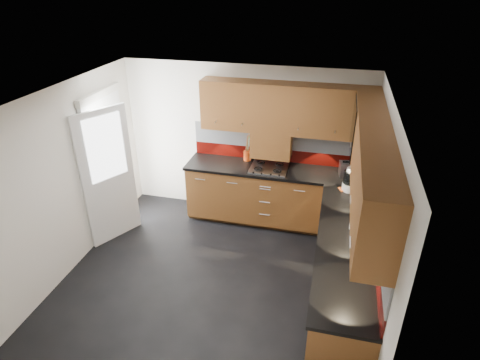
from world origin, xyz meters
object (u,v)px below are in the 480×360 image
(gas_hob, at_px, (269,168))
(utensil_pot, at_px, (247,154))
(toaster, at_px, (349,169))
(food_processor, at_px, (350,180))

(gas_hob, relative_size, utensil_pot, 1.29)
(gas_hob, height_order, toaster, toaster)
(utensil_pot, bearing_deg, gas_hob, -31.15)
(gas_hob, relative_size, food_processor, 1.70)
(toaster, distance_m, food_processor, 0.47)
(toaster, height_order, food_processor, food_processor)
(utensil_pot, height_order, toaster, utensil_pot)
(food_processor, bearing_deg, toaster, 90.55)
(toaster, bearing_deg, food_processor, -89.45)
(gas_hob, bearing_deg, toaster, 3.72)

